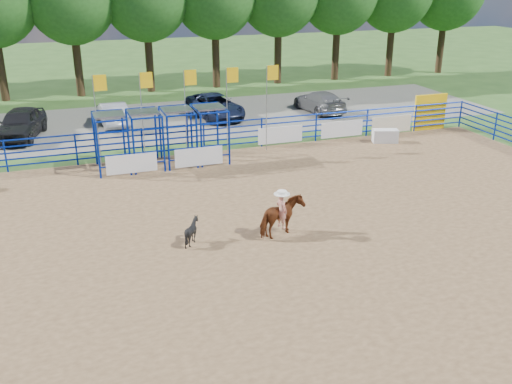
% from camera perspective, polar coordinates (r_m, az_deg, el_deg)
% --- Properties ---
extents(ground, '(120.00, 120.00, 0.00)m').
position_cam_1_polar(ground, '(19.39, 2.08, -4.46)').
color(ground, '#3C6127').
rests_on(ground, ground).
extents(arena_dirt, '(30.00, 20.00, 0.02)m').
position_cam_1_polar(arena_dirt, '(19.38, 2.08, -4.44)').
color(arena_dirt, olive).
rests_on(arena_dirt, ground).
extents(gravel_strip, '(40.00, 10.00, 0.01)m').
position_cam_1_polar(gravel_strip, '(34.89, -8.01, 7.20)').
color(gravel_strip, slate).
rests_on(gravel_strip, ground).
extents(announcer_table, '(1.40, 0.96, 0.68)m').
position_cam_1_polar(announcer_table, '(30.49, 12.79, 5.49)').
color(announcer_table, silver).
rests_on(announcer_table, arena_dirt).
extents(horse_and_rider, '(1.78, 1.33, 2.24)m').
position_cam_1_polar(horse_and_rider, '(19.08, 2.57, -2.25)').
color(horse_and_rider, '#652E14').
rests_on(horse_and_rider, arena_dirt).
extents(calf, '(0.90, 0.84, 0.86)m').
position_cam_1_polar(calf, '(18.81, -6.43, -3.92)').
color(calf, black).
rests_on(calf, arena_dirt).
extents(car_a, '(2.93, 4.97, 1.59)m').
position_cam_1_polar(car_a, '(32.93, -22.47, 6.36)').
color(car_a, black).
rests_on(car_a, gravel_strip).
extents(car_b, '(1.65, 4.12, 1.33)m').
position_cam_1_polar(car_b, '(34.17, -14.12, 7.62)').
color(car_b, gray).
rests_on(car_b, gravel_strip).
extents(car_c, '(3.01, 5.26, 1.38)m').
position_cam_1_polar(car_c, '(34.99, -4.13, 8.57)').
color(car_c, '#151C35').
rests_on(car_c, gravel_strip).
extents(car_d, '(2.20, 4.62, 1.30)m').
position_cam_1_polar(car_d, '(36.53, 6.37, 8.98)').
color(car_d, '#5D5D5F').
rests_on(car_d, gravel_strip).
extents(perimeter_fence, '(30.10, 20.10, 1.50)m').
position_cam_1_polar(perimeter_fence, '(19.07, 2.11, -2.44)').
color(perimeter_fence, '#072399').
rests_on(perimeter_fence, ground).
extents(chute_assembly, '(19.32, 2.41, 4.20)m').
position_cam_1_polar(chute_assembly, '(26.48, -8.66, 5.41)').
color(chute_assembly, '#072399').
rests_on(chute_assembly, ground).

